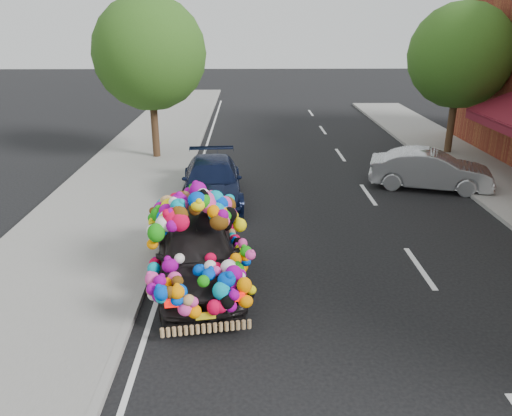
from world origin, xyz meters
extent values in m
plane|color=black|center=(0.00, 0.00, 0.00)|extent=(100.00, 100.00, 0.00)
cube|color=gray|center=(-4.30, 0.00, 0.06)|extent=(4.00, 60.00, 0.12)
cube|color=gray|center=(-2.35, 0.00, 0.07)|extent=(0.15, 60.00, 0.13)
cube|color=#5B111C|center=(7.95, 6.00, 1.95)|extent=(0.06, 5.20, 0.35)
cylinder|color=#332114|center=(-3.80, 9.50, 1.36)|extent=(0.28, 0.28, 2.73)
sphere|color=#2C5717|center=(-3.80, 9.50, 4.03)|extent=(4.20, 4.20, 4.20)
cylinder|color=#332114|center=(8.00, 10.00, 1.32)|extent=(0.28, 0.28, 2.64)
sphere|color=#2C5717|center=(8.00, 10.00, 3.90)|extent=(4.00, 4.00, 4.00)
imported|color=black|center=(-1.25, -0.55, 0.69)|extent=(2.25, 4.27, 1.39)
cube|color=red|center=(-1.48, -2.67, 0.78)|extent=(0.23, 0.09, 0.14)
cube|color=red|center=(-0.38, -2.50, 0.78)|extent=(0.23, 0.09, 0.14)
cube|color=yellow|center=(-0.93, -2.59, 0.48)|extent=(0.34, 0.09, 0.12)
imported|color=black|center=(-1.27, 4.50, 0.62)|extent=(2.04, 4.41, 1.25)
imported|color=#9DA0A3|center=(5.70, 5.60, 0.63)|extent=(4.03, 2.39, 1.25)
camera|label=1|loc=(-0.21, -9.82, 5.12)|focal=35.00mm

